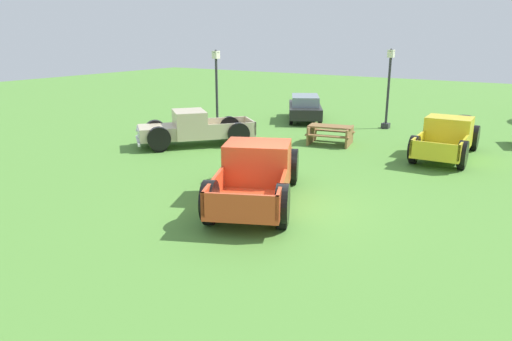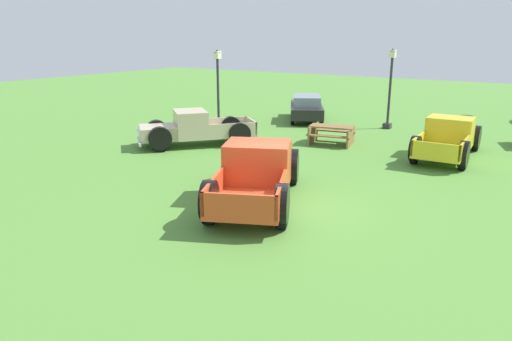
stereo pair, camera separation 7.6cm
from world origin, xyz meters
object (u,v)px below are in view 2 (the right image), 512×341
(lamp_post_near, at_px, (218,88))
(pickup_truck_behind_right, at_px, (189,129))
(sedan_distant_b, at_px, (306,107))
(picnic_table, at_px, (332,133))
(trash_can, at_px, (465,126))
(pickup_truck_behind_left, at_px, (449,137))
(lamp_post_far, at_px, (390,87))
(pickup_truck_foreground, at_px, (258,171))

(lamp_post_near, bearing_deg, pickup_truck_behind_right, -70.02)
(sedan_distant_b, distance_m, lamp_post_near, 5.16)
(picnic_table, distance_m, trash_can, 6.38)
(pickup_truck_behind_left, height_order, pickup_truck_behind_right, pickup_truck_behind_left)
(pickup_truck_behind_right, distance_m, picnic_table, 5.90)
(lamp_post_near, bearing_deg, lamp_post_far, 32.73)
(sedan_distant_b, height_order, lamp_post_far, lamp_post_far)
(pickup_truck_behind_right, bearing_deg, picnic_table, 36.06)
(pickup_truck_behind_left, distance_m, picnic_table, 4.57)
(pickup_truck_foreground, xyz_separation_m, lamp_post_far, (-0.31, 12.07, 1.24))
(lamp_post_near, bearing_deg, pickup_truck_foreground, -46.34)
(lamp_post_far, distance_m, picnic_table, 5.00)
(picnic_table, bearing_deg, trash_can, 46.46)
(picnic_table, bearing_deg, pickup_truck_behind_left, 9.04)
(sedan_distant_b, bearing_deg, pickup_truck_behind_right, -98.80)
(lamp_post_far, xyz_separation_m, trash_can, (3.57, -0.07, -1.52))
(pickup_truck_behind_left, xyz_separation_m, lamp_post_near, (-10.63, -0.49, 1.27))
(pickup_truck_foreground, bearing_deg, pickup_truck_behind_right, 146.57)
(picnic_table, bearing_deg, lamp_post_near, 177.83)
(trash_can, bearing_deg, sedan_distant_b, -179.18)
(pickup_truck_behind_left, bearing_deg, sedan_distant_b, 154.78)
(pickup_truck_foreground, distance_m, trash_can, 12.43)
(lamp_post_far, xyz_separation_m, picnic_table, (-0.83, -4.69, -1.51))
(pickup_truck_foreground, height_order, picnic_table, pickup_truck_foreground)
(pickup_truck_behind_left, bearing_deg, lamp_post_far, 132.84)
(lamp_post_near, bearing_deg, picnic_table, -2.17)
(pickup_truck_behind_left, distance_m, pickup_truck_behind_right, 10.19)
(pickup_truck_behind_left, height_order, sedan_distant_b, pickup_truck_behind_left)
(pickup_truck_foreground, height_order, sedan_distant_b, pickup_truck_foreground)
(pickup_truck_behind_left, xyz_separation_m, pickup_truck_behind_right, (-9.28, -4.19, -0.01))
(pickup_truck_behind_right, relative_size, sedan_distant_b, 1.09)
(pickup_truck_behind_right, xyz_separation_m, sedan_distant_b, (1.24, 7.98, 0.01))
(pickup_truck_foreground, xyz_separation_m, picnic_table, (-1.14, 7.37, -0.27))
(pickup_truck_foreground, distance_m, picnic_table, 7.47)
(pickup_truck_behind_right, distance_m, lamp_post_far, 9.99)
(sedan_distant_b, height_order, picnic_table, sedan_distant_b)
(pickup_truck_foreground, distance_m, sedan_distant_b, 12.77)
(lamp_post_far, bearing_deg, trash_can, -1.15)
(lamp_post_near, xyz_separation_m, picnic_table, (6.12, -0.23, -1.48))
(trash_can, bearing_deg, lamp_post_near, -157.33)
(pickup_truck_foreground, bearing_deg, picnic_table, 98.79)
(sedan_distant_b, bearing_deg, picnic_table, -51.90)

